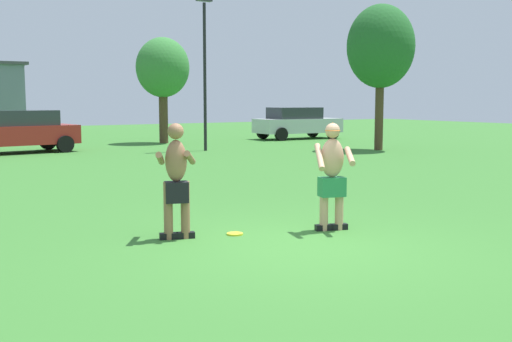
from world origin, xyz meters
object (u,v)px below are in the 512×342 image
player_in_black (176,179)px  frisbee (235,234)px  car_red_far_end (17,131)px  tree_left_field (381,47)px  player_with_cap (332,172)px  tree_right_field (163,69)px  car_silver_near_post (297,122)px  lamp_post (205,57)px

player_in_black → frisbee: 1.21m
car_red_far_end → tree_left_field: size_ratio=0.79×
player_with_cap → tree_right_field: bearing=73.7°
car_red_far_end → frisbee: bearing=-90.8°
car_silver_near_post → tree_right_field: 7.37m
player_with_cap → car_silver_near_post: player_with_cap is taller
lamp_post → car_red_far_end: bearing=156.5°
player_with_cap → lamp_post: (5.20, 14.16, 2.69)m
tree_right_field → tree_left_field: bearing=-55.1°
player_with_cap → tree_left_field: tree_left_field is taller
tree_left_field → tree_right_field: tree_left_field is taller
car_silver_near_post → car_red_far_end: size_ratio=0.98×
player_with_cap → car_silver_near_post: size_ratio=0.37×
frisbee → tree_right_field: 19.95m
tree_right_field → car_red_far_end: bearing=-163.6°
frisbee → tree_right_field: bearing=69.3°
tree_left_field → lamp_post: bearing=151.0°
frisbee → player_with_cap: bearing=-19.6°
player_with_cap → player_in_black: 2.37m
tree_left_field → frisbee: bearing=-140.5°
player_in_black → car_red_far_end: bearing=86.3°
car_red_far_end → lamp_post: (6.39, -2.78, 2.76)m
lamp_post → tree_left_field: size_ratio=1.04×
car_red_far_end → tree_right_field: size_ratio=0.94×
player_in_black → car_silver_near_post: bearing=49.8°
player_with_cap → lamp_post: bearing=69.8°
tree_left_field → tree_right_field: size_ratio=1.19×
player_with_cap → car_silver_near_post: bearing=55.5°
player_with_cap → tree_left_field: 15.86m
player_with_cap → frisbee: (-1.42, 0.50, -0.89)m
player_with_cap → car_silver_near_post: (12.41, 18.09, -0.08)m
player_in_black → lamp_post: size_ratio=0.28×
frisbee → lamp_post: bearing=64.1°
player_with_cap → car_red_far_end: bearing=94.0°
tree_left_field → tree_right_field: 9.84m
player_in_black → tree_right_field: 19.94m
player_with_cap → tree_left_field: (11.15, 10.85, 3.09)m
car_red_far_end → tree_left_field: (12.34, -6.08, 3.17)m
car_silver_near_post → lamp_post: lamp_post is taller
car_silver_near_post → tree_left_field: 8.00m
tree_left_field → player_with_cap: bearing=-135.8°
lamp_post → tree_right_field: (0.34, 4.75, -0.23)m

